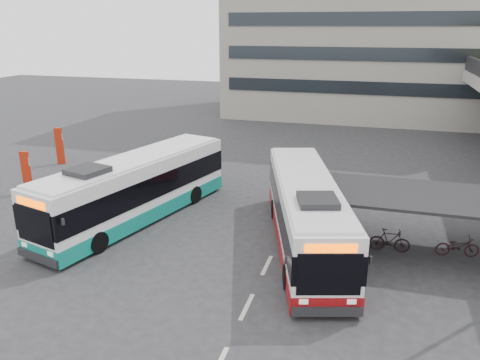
# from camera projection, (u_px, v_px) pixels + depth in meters

# --- Properties ---
(ground) EXTENTS (120.00, 120.00, 0.00)m
(ground) POSITION_uv_depth(u_px,v_px,m) (208.00, 257.00, 19.23)
(ground) COLOR #28282B
(ground) RESTS_ON ground
(bike_shelter) EXTENTS (10.00, 4.00, 2.54)m
(bike_shelter) POSITION_uv_depth(u_px,v_px,m) (425.00, 215.00, 19.21)
(bike_shelter) COLOR #595B60
(bike_shelter) RESTS_ON ground
(road_markings) EXTENTS (0.15, 7.60, 0.01)m
(road_markings) POSITION_uv_depth(u_px,v_px,m) (247.00, 307.00, 15.83)
(road_markings) COLOR beige
(road_markings) RESTS_ON ground
(bus_main) EXTENTS (5.34, 11.17, 3.24)m
(bus_main) POSITION_uv_depth(u_px,v_px,m) (306.00, 213.00, 19.78)
(bus_main) COLOR white
(bus_main) RESTS_ON ground
(bus_teal) EXTENTS (5.27, 11.53, 3.34)m
(bus_teal) POSITION_uv_depth(u_px,v_px,m) (136.00, 189.00, 22.59)
(bus_teal) COLOR white
(bus_teal) RESTS_ON ground
(pedestrian) EXTENTS (0.55, 0.67, 1.58)m
(pedestrian) POSITION_uv_depth(u_px,v_px,m) (104.00, 188.00, 24.93)
(pedestrian) COLOR black
(pedestrian) RESTS_ON ground
(sign_totem_mid) EXTENTS (0.53, 0.21, 2.43)m
(sign_totem_mid) POSITION_uv_depth(u_px,v_px,m) (26.00, 172.00, 26.21)
(sign_totem_mid) COLOR #A81F0A
(sign_totem_mid) RESTS_ON ground
(sign_totem_north) EXTENTS (0.53, 0.28, 2.50)m
(sign_totem_north) POSITION_uv_depth(u_px,v_px,m) (59.00, 145.00, 31.80)
(sign_totem_north) COLOR #A81F0A
(sign_totem_north) RESTS_ON ground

